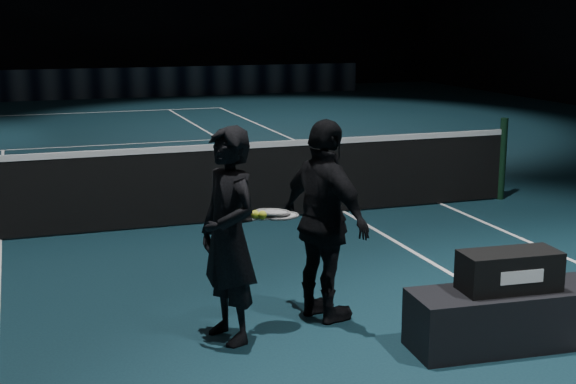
# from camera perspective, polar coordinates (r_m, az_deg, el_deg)

# --- Properties ---
(floor) EXTENTS (36.00, 36.00, 0.00)m
(floor) POSITION_cam_1_polar(r_m,az_deg,el_deg) (9.40, -19.82, -3.28)
(floor) COLOR black
(floor) RESTS_ON ground
(court_lines) EXTENTS (10.98, 23.78, 0.01)m
(court_lines) POSITION_cam_1_polar(r_m,az_deg,el_deg) (9.40, -19.82, -3.26)
(court_lines) COLOR white
(court_lines) RESTS_ON floor
(net_post_right) EXTENTS (0.10, 0.10, 1.10)m
(net_post_right) POSITION_cam_1_polar(r_m,az_deg,el_deg) (11.12, 15.00, 2.29)
(net_post_right) COLOR black
(net_post_right) RESTS_ON floor
(sponsor_backdrop) EXTENTS (22.00, 0.15, 0.90)m
(sponsor_backdrop) POSITION_cam_1_polar(r_m,az_deg,el_deg) (24.65, -19.58, 7.12)
(sponsor_backdrop) COLOR black
(sponsor_backdrop) RESTS_ON floor
(player_bench) EXTENTS (1.50, 0.60, 0.44)m
(player_bench) POSITION_cam_1_polar(r_m,az_deg,el_deg) (6.27, 15.27, -8.62)
(player_bench) COLOR black
(player_bench) RESTS_ON floor
(racket_bag) EXTENTS (0.76, 0.37, 0.29)m
(racket_bag) POSITION_cam_1_polar(r_m,az_deg,el_deg) (6.15, 15.46, -5.41)
(racket_bag) COLOR black
(racket_bag) RESTS_ON player_bench
(bag_signature) EXTENTS (0.34, 0.03, 0.10)m
(bag_signature) POSITION_cam_1_polar(r_m,az_deg,el_deg) (6.02, 16.32, -5.83)
(bag_signature) COLOR white
(bag_signature) RESTS_ON racket_bag
(player_a) EXTENTS (0.55, 0.69, 1.64)m
(player_a) POSITION_cam_1_polar(r_m,az_deg,el_deg) (6.00, -4.25, -3.11)
(player_a) COLOR black
(player_a) RESTS_ON floor
(player_b) EXTENTS (0.70, 1.04, 1.64)m
(player_b) POSITION_cam_1_polar(r_m,az_deg,el_deg) (6.40, 2.64, -2.11)
(player_b) COLOR black
(player_b) RESTS_ON floor
(racket_lower) EXTENTS (0.71, 0.34, 0.03)m
(racket_lower) POSITION_cam_1_polar(r_m,az_deg,el_deg) (6.18, -0.49, -1.71)
(racket_lower) COLOR black
(racket_lower) RESTS_ON player_a
(racket_upper) EXTENTS (0.71, 0.39, 0.10)m
(racket_upper) POSITION_cam_1_polar(r_m,az_deg,el_deg) (6.18, -1.08, -1.44)
(racket_upper) COLOR black
(racket_upper) RESTS_ON player_b
(tennis_balls) EXTENTS (0.12, 0.10, 0.12)m
(tennis_balls) POSITION_cam_1_polar(r_m,az_deg,el_deg) (6.08, -2.12, -1.46)
(tennis_balls) COLOR gold
(tennis_balls) RESTS_ON racket_upper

